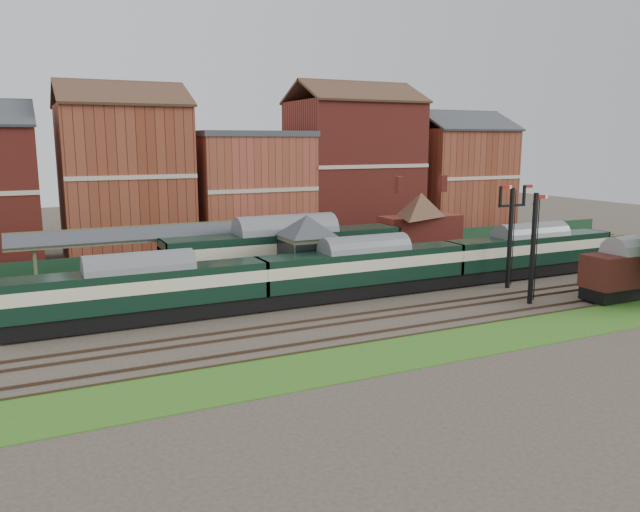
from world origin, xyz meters
name	(u,v)px	position (x,y,z in m)	size (l,w,h in m)	color
ground	(361,297)	(0.00, 0.00, 0.00)	(160.00, 160.00, 0.00)	#473D33
grass_back	(281,260)	(0.00, 16.00, 0.03)	(90.00, 4.50, 0.06)	#2D6619
grass_front	(463,342)	(0.00, -12.00, 0.03)	(90.00, 5.00, 0.06)	#2D6619
fence	(273,250)	(0.00, 18.00, 0.75)	(90.00, 0.12, 1.50)	#193823
platform	(254,272)	(-5.00, 9.75, 0.50)	(55.00, 3.40, 1.00)	#2D2D2D
signal_box	(307,251)	(-3.00, 3.25, 3.19)	(5.40, 5.40, 6.00)	#566D4E
brick_hut	(395,268)	(5.00, 3.25, 1.20)	(3.20, 2.64, 2.94)	brown
station_building	(420,221)	(12.00, 9.75, 3.96)	(8.10, 8.10, 5.90)	maroon
canopy	(183,229)	(-11.00, 9.75, 4.58)	(26.00, 3.89, 4.08)	#515837
semaphore_bracket	(511,230)	(12.04, -2.50, 4.63)	(3.60, 0.25, 8.18)	black
semaphore_siding	(533,247)	(10.02, -7.00, 4.16)	(1.23, 0.25, 8.00)	black
town_backdrop	(247,184)	(-0.18, 25.00, 7.00)	(69.00, 10.00, 16.00)	maroon
dmu_train	(364,268)	(0.25, 0.00, 2.23)	(49.26, 2.59, 3.78)	black
platform_railcar	(286,252)	(-3.42, 6.50, 2.68)	(20.06, 3.16, 4.62)	black
goods_van_a	(621,272)	(16.84, -9.00, 2.07)	(6.01, 2.60, 3.64)	black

